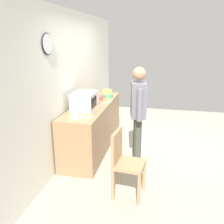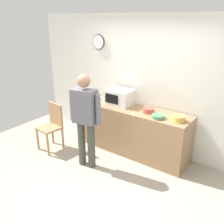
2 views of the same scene
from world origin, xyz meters
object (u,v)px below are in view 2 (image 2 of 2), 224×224
Objects in this scene: fork_utensil at (92,102)px; person_standing at (85,115)px; sandwich_plate at (100,99)px; wooden_chair at (52,124)px; salad_bowl at (179,118)px; microwave at (120,97)px; spoon_utensil at (134,114)px; mixing_bowl at (158,116)px; cereal_bowl at (149,110)px.

person_standing is at bearing -56.95° from fork_utensil.
wooden_chair is at bearing -121.77° from sandwich_plate.
salad_bowl is at bearing 18.50° from wooden_chair.
fork_utensil is 0.85m from person_standing.
microwave is 0.51m from sandwich_plate.
fork_utensil is at bearing 176.95° from spoon_utensil.
mixing_bowl is at bearing 37.47° from person_standing.
mixing_bowl is at bearing -12.70° from microwave.
person_standing is (-1.31, -0.84, 0.02)m from salad_bowl.
sandwich_plate is 1.76m from salad_bowl.
spoon_utensil is at bearing -167.50° from mixing_bowl.
sandwich_plate reaches higher than fork_utensil.
person_standing is at bearing -4.30° from wooden_chair.
person_standing reaches higher than microwave.
microwave is 1.46m from wooden_chair.
salad_bowl is 0.13× the size of person_standing.
salad_bowl is 0.35m from mixing_bowl.
person_standing is 1.08m from wooden_chair.
mixing_bowl is at bearing 19.11° from wooden_chair.
cereal_bowl is at bearing 174.24° from salad_bowl.
sandwich_plate is 1.34× the size of spoon_utensil.
microwave is 0.96m from mixing_bowl.
salad_bowl is at bearing -5.76° from cereal_bowl.
microwave is 2.37× the size of salad_bowl.
microwave reaches higher than cereal_bowl.
sandwich_plate is 0.22m from fork_utensil.
cereal_bowl is at bearing -1.67° from sandwich_plate.
fork_utensil is at bearing -175.87° from salad_bowl.
sandwich_plate is 1.43m from mixing_bowl.
microwave is at bearing 3.20° from sandwich_plate.
mixing_bowl is 0.13× the size of person_standing.
microwave reaches higher than sandwich_plate.
spoon_utensil is (-0.42, -0.09, -0.03)m from mixing_bowl.
microwave is 1.28m from salad_bowl.
mixing_bowl reaches higher than wooden_chair.
salad_bowl reaches higher than wooden_chair.
sandwich_plate is at bearing 164.55° from spoon_utensil.
microwave reaches higher than salad_bowl.
cereal_bowl is at bearing 51.27° from person_standing.
person_standing is (-0.98, -0.75, 0.04)m from mixing_bowl.
sandwich_plate is at bearing -176.80° from microwave.
person_standing is at bearing -128.73° from cereal_bowl.
person_standing is (-0.05, -0.96, -0.08)m from microwave.
fork_utensil and spoon_utensil have the same top height.
mixing_bowl is 1.24m from person_standing.
wooden_chair is (-1.53, -0.58, -0.39)m from spoon_utensil.
sandwich_plate is at bearing 85.11° from fork_utensil.
cereal_bowl is 1.20m from fork_utensil.
sandwich_plate is 1.09m from wooden_chair.
mixing_bowl is 1.29× the size of spoon_utensil.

